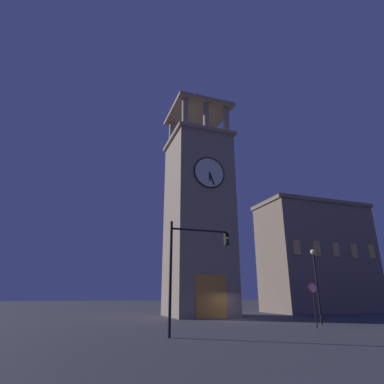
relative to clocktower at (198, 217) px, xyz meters
The scene contains 6 objects.
ground_plane 12.12m from the clocktower, 104.25° to the left, with size 200.00×200.00×0.00m, color #424247.
clocktower is the anchor object (origin of this frame).
adjacent_wing_building 18.19m from the clocktower, behind, with size 15.10×7.37×14.18m.
traffic_signal_near 17.81m from the clocktower, 67.51° to the left, with size 3.72×0.41×6.27m.
street_lamp 14.68m from the clocktower, 115.48° to the left, with size 0.44×0.44×5.70m.
no_horn_sign 16.63m from the clocktower, 103.23° to the left, with size 0.78×0.14×3.00m.
Camera 1 is at (13.65, 27.04, 2.17)m, focal length 28.90 mm.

